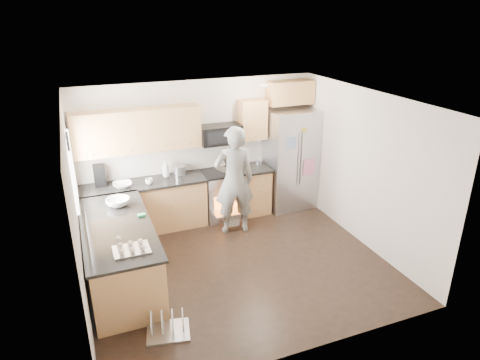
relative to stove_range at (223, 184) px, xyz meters
name	(u,v)px	position (x,y,z in m)	size (l,w,h in m)	color
ground	(238,264)	(-0.35, -1.69, -0.68)	(4.50, 4.50, 0.00)	black
room_shell	(235,165)	(-0.39, -1.68, 1.00)	(4.54, 4.04, 2.62)	silver
back_cabinet_run	(173,175)	(-0.94, 0.06, 0.29)	(4.45, 0.64, 2.50)	#C1814D
peninsula	(120,253)	(-2.10, -1.44, -0.21)	(0.96, 2.36, 1.04)	#C1814D
stove_range	(223,184)	(0.00, 0.00, 0.00)	(0.76, 0.97, 1.79)	#B7B7BC
refrigerator	(290,159)	(1.42, 0.01, 0.32)	(1.00, 0.80, 1.98)	#B7B7BC
person	(234,181)	(-0.01, -0.62, 0.30)	(0.71, 0.47, 1.96)	gray
dish_rack	(168,327)	(-1.72, -2.80, -0.59)	(0.60, 0.52, 0.33)	#B7B7BC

